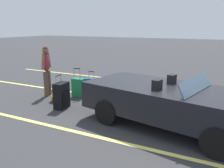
% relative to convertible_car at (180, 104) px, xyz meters
% --- Properties ---
extents(ground_plane, '(80.00, 80.00, 0.00)m').
position_rel_convertible_car_xyz_m(ground_plane, '(-0.21, 0.04, -0.59)').
color(ground_plane, '#333335').
extents(lot_line_near, '(18.00, 0.12, 0.01)m').
position_rel_convertible_car_xyz_m(lot_line_near, '(-0.21, -1.25, -0.59)').
color(lot_line_near, '#EAE066').
rests_on(lot_line_near, ground_plane).
extents(lot_line_mid, '(18.00, 0.12, 0.01)m').
position_rel_convertible_car_xyz_m(lot_line_mid, '(-0.21, 1.45, -0.59)').
color(lot_line_mid, '#EAE066').
rests_on(lot_line_mid, ground_plane).
extents(lot_line_far, '(18.00, 0.12, 0.01)m').
position_rel_convertible_car_xyz_m(lot_line_far, '(-0.21, 4.15, -0.59)').
color(lot_line_far, '#EAE066').
rests_on(lot_line_far, ground_plane).
extents(convertible_car, '(4.39, 2.51, 1.24)m').
position_rel_convertible_car_xyz_m(convertible_car, '(0.00, 0.00, 0.00)').
color(convertible_car, black).
rests_on(convertible_car, ground_plane).
extents(suitcase_large_black, '(0.35, 0.51, 0.96)m').
position_rel_convertible_car_xyz_m(suitcase_large_black, '(-3.32, -0.08, -0.22)').
color(suitcase_large_black, black).
rests_on(suitcase_large_black, ground_plane).
extents(suitcase_medium_bright, '(0.42, 0.30, 0.98)m').
position_rel_convertible_car_xyz_m(suitcase_medium_bright, '(-3.56, 1.09, -0.28)').
color(suitcase_medium_bright, '#19723F').
rests_on(suitcase_medium_bright, ground_plane).
extents(suitcase_small_carryon, '(0.37, 0.25, 0.75)m').
position_rel_convertible_car_xyz_m(suitcase_small_carryon, '(-3.51, 1.77, -0.34)').
color(suitcase_small_carryon, '#1E479E').
rests_on(suitcase_small_carryon, ground_plane).
extents(duffel_bag, '(0.47, 0.70, 0.34)m').
position_rel_convertible_car_xyz_m(duffel_bag, '(-3.94, 0.42, -0.43)').
color(duffel_bag, orange).
rests_on(duffel_bag, ground_plane).
extents(traveler_person, '(0.30, 0.60, 1.65)m').
position_rel_convertible_car_xyz_m(traveler_person, '(-4.60, 0.76, 0.34)').
color(traveler_person, '#4C3F2D').
rests_on(traveler_person, ground_plane).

